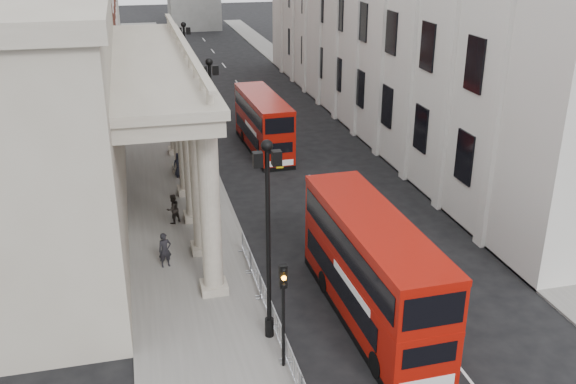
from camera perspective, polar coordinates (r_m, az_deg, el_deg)
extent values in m
cube|color=slate|center=(49.84, -10.81, 4.05)|extent=(6.00, 140.00, 0.12)
cube|color=slate|center=(53.15, 7.26, 5.43)|extent=(3.00, 140.00, 0.12)
cube|color=slate|center=(50.04, -7.44, 4.35)|extent=(0.20, 140.00, 0.14)
cube|color=#9E9585|center=(36.99, -21.91, 6.03)|extent=(9.00, 28.00, 12.00)
cube|color=#60605E|center=(110.52, -8.39, 16.25)|extent=(8.00, 8.00, 8.00)
cylinder|color=black|center=(26.43, -1.67, -11.91)|extent=(0.36, 0.36, 0.80)
cylinder|color=black|center=(24.58, -1.76, -4.97)|extent=(0.18, 0.18, 8.00)
sphere|color=black|center=(22.99, -1.88, 4.15)|extent=(0.44, 0.44, 0.44)
cube|color=black|center=(23.22, -1.02, 3.04)|extent=(0.35, 0.35, 0.55)
cube|color=black|center=(23.09, -2.72, 2.90)|extent=(0.35, 0.35, 0.55)
cylinder|color=black|center=(40.48, -6.52, 0.66)|extent=(0.36, 0.36, 0.80)
cylinder|color=black|center=(39.29, -6.75, 5.54)|extent=(0.18, 0.18, 8.00)
sphere|color=black|center=(38.32, -7.03, 11.41)|extent=(0.44, 0.44, 0.44)
cube|color=black|center=(38.46, -6.47, 10.72)|extent=(0.35, 0.35, 0.55)
cube|color=black|center=(38.37, -7.52, 10.65)|extent=(0.35, 0.35, 0.55)
cylinder|color=black|center=(55.59, -8.79, 6.60)|extent=(0.36, 0.36, 0.80)
cylinder|color=black|center=(54.73, -9.01, 10.22)|extent=(0.18, 0.18, 8.00)
sphere|color=black|center=(54.04, -9.28, 14.47)|extent=(0.44, 0.44, 0.44)
cube|color=black|center=(54.13, -8.87, 13.98)|extent=(0.35, 0.35, 0.55)
cube|color=black|center=(54.08, -9.63, 13.92)|extent=(0.35, 0.35, 0.55)
cylinder|color=black|center=(24.11, -0.43, -11.94)|extent=(0.12, 0.12, 3.40)
cube|color=black|center=(22.96, -0.44, -7.50)|extent=(0.28, 0.22, 0.90)
sphere|color=black|center=(22.70, -0.37, -7.00)|extent=(0.18, 0.18, 0.18)
sphere|color=orange|center=(22.85, -0.37, -7.66)|extent=(0.18, 0.18, 0.18)
sphere|color=black|center=(23.00, -0.37, -8.31)|extent=(0.18, 0.18, 0.18)
cube|color=gray|center=(24.07, 0.49, -15.39)|extent=(0.50, 2.30, 1.10)
cube|color=gray|center=(25.91, -0.83, -12.29)|extent=(0.50, 2.30, 1.10)
cube|color=gray|center=(27.83, -1.94, -9.61)|extent=(0.50, 2.30, 1.10)
cube|color=gray|center=(29.81, -2.90, -7.28)|extent=(0.50, 2.30, 1.10)
cube|color=gray|center=(31.84, -3.72, -5.24)|extent=(0.50, 2.30, 1.10)
cube|color=#980F07|center=(27.44, 7.33, -8.58)|extent=(2.77, 10.75, 2.04)
cube|color=#980F07|center=(26.42, 7.55, -4.64)|extent=(2.77, 10.75, 1.78)
cube|color=#980F07|center=(25.98, 7.67, -2.64)|extent=(2.81, 10.79, 0.25)
cube|color=black|center=(28.08, 7.21, -10.67)|extent=(2.79, 10.75, 0.36)
cube|color=black|center=(27.32, 7.36, -8.12)|extent=(2.79, 8.72, 1.02)
cube|color=black|center=(26.38, 7.57, -4.44)|extent=(2.82, 10.14, 1.12)
cube|color=white|center=(23.90, 12.21, -16.32)|extent=(2.14, 0.11, 0.46)
cylinder|color=black|center=(24.72, 7.99, -14.95)|extent=(0.35, 1.03, 1.02)
cylinder|color=black|center=(25.58, 12.90, -13.91)|extent=(0.35, 1.03, 1.02)
cylinder|color=black|center=(29.53, 3.33, -7.96)|extent=(0.35, 1.03, 1.02)
cylinder|color=black|center=(30.26, 7.51, -7.33)|extent=(0.35, 1.03, 1.02)
cube|color=#8D0E06|center=(47.89, -2.22, 5.15)|extent=(2.56, 9.60, 1.82)
cube|color=#8D0E06|center=(47.37, -2.25, 7.33)|extent=(2.56, 9.60, 1.59)
cube|color=#8D0E06|center=(47.14, -2.27, 8.39)|extent=(2.60, 9.63, 0.23)
cube|color=black|center=(48.22, -2.20, 3.94)|extent=(2.58, 9.60, 0.32)
cube|color=black|center=(47.83, -2.22, 5.41)|extent=(2.56, 7.78, 0.91)
cube|color=black|center=(47.35, -2.25, 7.43)|extent=(2.60, 9.05, 1.00)
cube|color=white|center=(43.72, -0.74, 2.58)|extent=(1.91, 0.11, 0.41)
cube|color=yellow|center=(43.82, -0.73, 2.21)|extent=(0.50, 0.05, 0.12)
cylinder|color=black|center=(44.85, -2.48, 2.90)|extent=(0.32, 0.92, 0.91)
cylinder|color=black|center=(45.33, 0.05, 3.13)|extent=(0.32, 0.92, 0.91)
cylinder|color=black|center=(49.99, -3.95, 4.93)|extent=(0.32, 0.92, 0.91)
cylinder|color=black|center=(50.42, -1.66, 5.13)|extent=(0.32, 0.92, 0.91)
imported|color=black|center=(31.70, -10.88, -5.10)|extent=(0.72, 0.56, 1.75)
imported|color=#292521|center=(36.21, -10.20, -1.49)|extent=(1.05, 1.00, 1.70)
imported|color=black|center=(42.96, -9.65, 2.40)|extent=(0.82, 0.54, 1.66)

